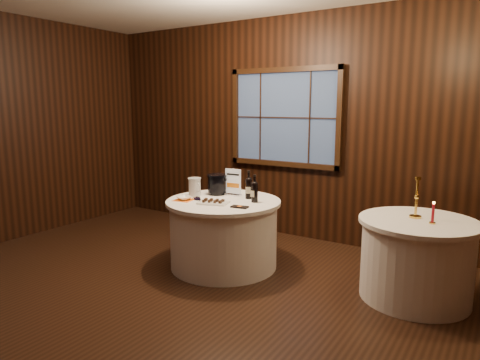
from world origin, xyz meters
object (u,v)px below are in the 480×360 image
Objects in this scene: side_table at (416,259)px; cracker_bowl at (184,198)px; sign_stand at (233,186)px; chocolate_box at (240,207)px; ice_bucket at (217,184)px; port_bottle_right at (255,190)px; grape_bunch at (198,198)px; port_bottle_left at (249,186)px; brass_candlestick at (416,203)px; red_candle at (433,215)px; chocolate_plate at (213,202)px; glass_pitcher at (195,187)px; main_table at (224,233)px.

cracker_bowl reaches higher than side_table.
chocolate_box is at bearing -55.21° from sign_stand.
sign_stand reaches higher than ice_bucket.
ice_bucket is at bearing -179.51° from port_bottle_right.
grape_bunch is at bearing -121.74° from sign_stand.
sign_stand reaches higher than port_bottle_left.
side_table is 2.46m from cracker_bowl.
red_candle is at bearing -38.97° from brass_candlestick.
red_candle is (2.37, 0.37, 0.06)m from grape_bunch.
glass_pitcher is (-0.40, 0.19, 0.09)m from chocolate_plate.
glass_pitcher is (-0.16, -0.22, -0.02)m from ice_bucket.
port_bottle_left is at bearing 41.33° from glass_pitcher.
cracker_bowl is (0.03, -0.23, -0.09)m from glass_pitcher.
chocolate_plate is at bearing -168.69° from red_candle.
ice_bucket reaches higher than grape_bunch.
glass_pitcher is at bearing 154.66° from chocolate_plate.
red_candle is (1.78, 0.12, -0.05)m from port_bottle_right.
chocolate_plate is (-1.99, -0.50, 0.40)m from side_table.
grape_bunch is (-0.44, -0.37, -0.12)m from port_bottle_left.
side_table is 2.76× the size of brass_candlestick.
red_candle is (2.50, 0.46, 0.06)m from cracker_bowl.
chocolate_box is (0.38, -0.46, -0.11)m from sign_stand.
port_bottle_left is 1.76m from brass_candlestick.
sign_stand is at bearing -178.90° from side_table.
port_bottle_left is (0.20, 0.22, 0.52)m from main_table.
sign_stand is 1.36× the size of ice_bucket.
cracker_bowl is (-0.72, -0.04, 0.02)m from chocolate_box.
brass_candlestick is at bearing 3.83° from ice_bucket.
chocolate_box is at bearing -78.48° from port_bottle_right.
red_candle is (0.12, -0.08, 0.46)m from side_table.
chocolate_box is 0.59m from grape_bunch.
brass_candlestick reaches higher than cracker_bowl.
grape_bunch is (-0.59, 0.05, 0.01)m from chocolate_box.
main_table is at bearing -42.03° from ice_bucket.
port_bottle_left is at bearing 152.98° from port_bottle_right.
chocolate_plate is at bearing -88.46° from main_table.
main_table is 5.90× the size of glass_pitcher.
ice_bucket is 1.50× the size of grape_bunch.
port_bottle_left is at bearing -177.51° from side_table.
brass_candlestick reaches higher than main_table.
side_table is 2.30m from ice_bucket.
glass_pitcher is (-0.59, -0.23, -0.03)m from port_bottle_left.
port_bottle_left is 0.43m from ice_bucket.
sign_stand reaches higher than glass_pitcher.
main_table is 7.17× the size of chocolate_box.
cracker_bowl is at bearing -165.60° from brass_candlestick.
glass_pitcher is at bearing 138.83° from grape_bunch.
ice_bucket reaches higher than chocolate_plate.
port_bottle_right is 1.26× the size of ice_bucket.
red_candle is (1.78, 0.42, 0.07)m from chocolate_box.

